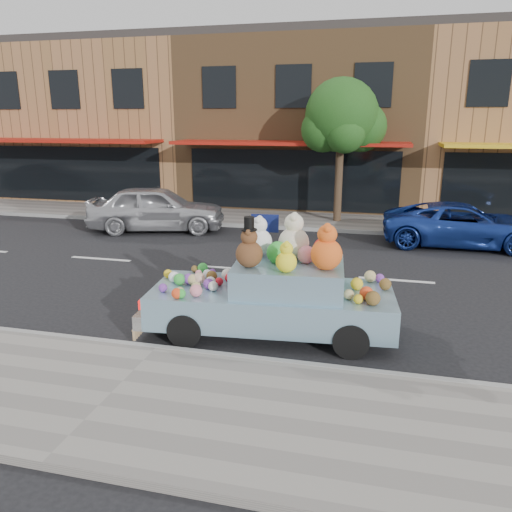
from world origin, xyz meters
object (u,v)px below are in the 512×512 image
(street_tree, at_px, (342,122))
(car_silver, at_px, (157,208))
(car_blue, at_px, (462,225))
(art_car, at_px, (274,292))

(street_tree, xyz_separation_m, car_silver, (-6.03, -2.78, -2.90))
(street_tree, height_order, car_silver, street_tree)
(car_blue, height_order, art_car, art_car)
(car_silver, xyz_separation_m, car_blue, (10.01, 0.26, -0.14))
(car_blue, bearing_deg, art_car, 151.21)
(street_tree, relative_size, art_car, 1.13)
(street_tree, relative_size, car_silver, 1.12)
(car_blue, xyz_separation_m, art_car, (-4.27, -7.75, 0.14))
(car_silver, relative_size, car_blue, 0.99)
(car_blue, distance_m, art_car, 8.85)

